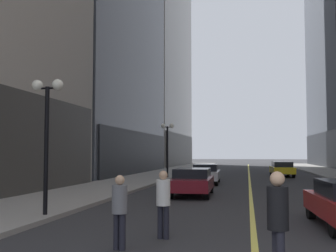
{
  "coord_description": "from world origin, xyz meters",
  "views": [
    {
      "loc": [
        -0.13,
        -4.38,
        2.08
      ],
      "look_at": [
        -7.0,
        31.12,
        4.45
      ],
      "focal_mm": 43.89,
      "sensor_mm": 36.0,
      "label": 1
    }
  ],
  "objects_px": {
    "car_yellow": "(282,168)",
    "pedestrian_in_grey_suit": "(120,206)",
    "pedestrian_in_white_shirt": "(163,199)",
    "street_lamp_left_far": "(167,138)",
    "car_silver": "(206,173)",
    "car_maroon": "(192,181)",
    "pedestrian_in_black_coat": "(278,218)",
    "street_lamp_left_near": "(47,116)"
  },
  "relations": [
    {
      "from": "pedestrian_in_black_coat",
      "to": "street_lamp_left_near",
      "type": "height_order",
      "value": "street_lamp_left_near"
    },
    {
      "from": "pedestrian_in_grey_suit",
      "to": "street_lamp_left_near",
      "type": "height_order",
      "value": "street_lamp_left_near"
    },
    {
      "from": "pedestrian_in_white_shirt",
      "to": "street_lamp_left_far",
      "type": "bearing_deg",
      "value": 100.77
    },
    {
      "from": "pedestrian_in_grey_suit",
      "to": "pedestrian_in_black_coat",
      "type": "relative_size",
      "value": 0.89
    },
    {
      "from": "car_yellow",
      "to": "street_lamp_left_near",
      "type": "bearing_deg",
      "value": -110.05
    },
    {
      "from": "pedestrian_in_grey_suit",
      "to": "car_yellow",
      "type": "bearing_deg",
      "value": 78.81
    },
    {
      "from": "car_maroon",
      "to": "street_lamp_left_near",
      "type": "xyz_separation_m",
      "value": [
        -3.6,
        -7.95,
        2.54
      ]
    },
    {
      "from": "car_maroon",
      "to": "street_lamp_left_near",
      "type": "relative_size",
      "value": 1.02
    },
    {
      "from": "street_lamp_left_far",
      "to": "car_silver",
      "type": "bearing_deg",
      "value": -50.84
    },
    {
      "from": "car_silver",
      "to": "car_yellow",
      "type": "height_order",
      "value": "same"
    },
    {
      "from": "street_lamp_left_far",
      "to": "car_yellow",
      "type": "bearing_deg",
      "value": 29.13
    },
    {
      "from": "street_lamp_left_far",
      "to": "pedestrian_in_black_coat",
      "type": "bearing_deg",
      "value": -75.15
    },
    {
      "from": "pedestrian_in_white_shirt",
      "to": "street_lamp_left_far",
      "type": "relative_size",
      "value": 0.37
    },
    {
      "from": "car_yellow",
      "to": "pedestrian_in_black_coat",
      "type": "bearing_deg",
      "value": -94.66
    },
    {
      "from": "car_yellow",
      "to": "street_lamp_left_near",
      "type": "xyz_separation_m",
      "value": [
        -9.22,
        -25.25,
        2.54
      ]
    },
    {
      "from": "car_yellow",
      "to": "pedestrian_in_white_shirt",
      "type": "xyz_separation_m",
      "value": [
        -4.98,
        -27.41,
        0.24
      ]
    },
    {
      "from": "street_lamp_left_near",
      "to": "street_lamp_left_far",
      "type": "distance_m",
      "value": 20.11
    },
    {
      "from": "pedestrian_in_grey_suit",
      "to": "street_lamp_left_near",
      "type": "bearing_deg",
      "value": 135.68
    },
    {
      "from": "pedestrian_in_grey_suit",
      "to": "street_lamp_left_far",
      "type": "relative_size",
      "value": 0.36
    },
    {
      "from": "pedestrian_in_white_shirt",
      "to": "car_maroon",
      "type": "bearing_deg",
      "value": 93.58
    },
    {
      "from": "car_yellow",
      "to": "pedestrian_in_grey_suit",
      "type": "xyz_separation_m",
      "value": [
        -5.68,
        -28.7,
        0.21
      ]
    },
    {
      "from": "pedestrian_in_white_shirt",
      "to": "street_lamp_left_near",
      "type": "distance_m",
      "value": 5.28
    },
    {
      "from": "car_silver",
      "to": "car_yellow",
      "type": "bearing_deg",
      "value": 58.79
    },
    {
      "from": "car_silver",
      "to": "street_lamp_left_near",
      "type": "distance_m",
      "value": 16.4
    },
    {
      "from": "car_silver",
      "to": "pedestrian_in_black_coat",
      "type": "height_order",
      "value": "pedestrian_in_black_coat"
    },
    {
      "from": "pedestrian_in_black_coat",
      "to": "street_lamp_left_far",
      "type": "height_order",
      "value": "street_lamp_left_far"
    },
    {
      "from": "car_yellow",
      "to": "pedestrian_in_grey_suit",
      "type": "bearing_deg",
      "value": -101.19
    },
    {
      "from": "car_maroon",
      "to": "pedestrian_in_white_shirt",
      "type": "height_order",
      "value": "pedestrian_in_white_shirt"
    },
    {
      "from": "pedestrian_in_grey_suit",
      "to": "pedestrian_in_black_coat",
      "type": "distance_m",
      "value": 3.68
    },
    {
      "from": "car_yellow",
      "to": "street_lamp_left_far",
      "type": "height_order",
      "value": "street_lamp_left_far"
    },
    {
      "from": "pedestrian_in_black_coat",
      "to": "street_lamp_left_near",
      "type": "bearing_deg",
      "value": 141.93
    },
    {
      "from": "car_maroon",
      "to": "car_yellow",
      "type": "bearing_deg",
      "value": 72.02
    },
    {
      "from": "car_maroon",
      "to": "street_lamp_left_near",
      "type": "distance_m",
      "value": 9.09
    },
    {
      "from": "car_maroon",
      "to": "pedestrian_in_black_coat",
      "type": "distance_m",
      "value": 13.59
    },
    {
      "from": "car_yellow",
      "to": "street_lamp_left_near",
      "type": "height_order",
      "value": "street_lamp_left_near"
    },
    {
      "from": "car_silver",
      "to": "pedestrian_in_white_shirt",
      "type": "height_order",
      "value": "pedestrian_in_white_shirt"
    },
    {
      "from": "street_lamp_left_near",
      "to": "street_lamp_left_far",
      "type": "xyz_separation_m",
      "value": [
        0.0,
        20.11,
        0.0
      ]
    },
    {
      "from": "car_yellow",
      "to": "street_lamp_left_far",
      "type": "bearing_deg",
      "value": -150.87
    },
    {
      "from": "car_yellow",
      "to": "street_lamp_left_near",
      "type": "relative_size",
      "value": 1.05
    },
    {
      "from": "car_maroon",
      "to": "pedestrian_in_grey_suit",
      "type": "xyz_separation_m",
      "value": [
        -0.07,
        -11.4,
        0.21
      ]
    },
    {
      "from": "car_silver",
      "to": "car_yellow",
      "type": "xyz_separation_m",
      "value": [
        5.72,
        9.43,
        -0.0
      ]
    },
    {
      "from": "car_yellow",
      "to": "pedestrian_in_black_coat",
      "type": "height_order",
      "value": "pedestrian_in_black_coat"
    }
  ]
}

